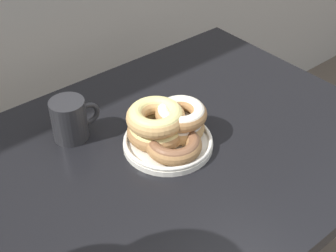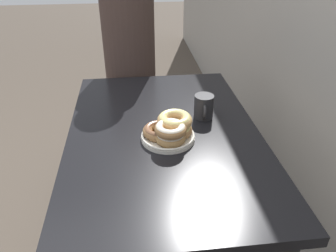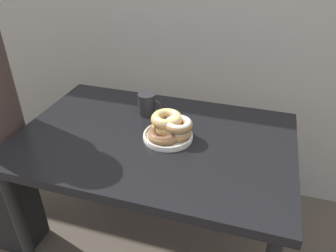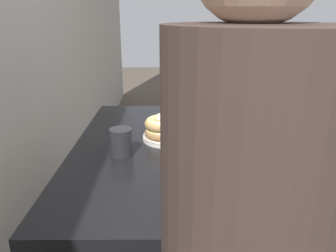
{
  "view_description": "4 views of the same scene",
  "coord_description": "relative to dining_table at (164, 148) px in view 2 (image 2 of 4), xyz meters",
  "views": [
    {
      "loc": [
        -0.48,
        -0.26,
        1.49
      ],
      "look_at": [
        0.06,
        0.39,
        0.84
      ],
      "focal_mm": 50.0,
      "sensor_mm": 36.0,
      "label": 1
    },
    {
      "loc": [
        1.13,
        0.27,
        1.49
      ],
      "look_at": [
        0.06,
        0.39,
        0.84
      ],
      "focal_mm": 35.0,
      "sensor_mm": 36.0,
      "label": 2
    },
    {
      "loc": [
        0.4,
        -0.72,
        1.55
      ],
      "look_at": [
        0.06,
        0.39,
        0.84
      ],
      "focal_mm": 35.0,
      "sensor_mm": 36.0,
      "label": 3
    },
    {
      "loc": [
        -1.23,
        0.4,
        1.28
      ],
      "look_at": [
        0.06,
        0.39,
        0.84
      ],
      "focal_mm": 35.0,
      "sensor_mm": 36.0,
      "label": 4
    }
  ],
  "objects": [
    {
      "name": "dining_table",
      "position": [
        0.0,
        0.0,
        0.0
      ],
      "size": [
        1.18,
        0.78,
        0.78
      ],
      "color": "black",
      "rests_on": "ground_plane"
    },
    {
      "name": "donut_plate",
      "position": [
        0.06,
        0.02,
        0.13
      ],
      "size": [
        0.24,
        0.23,
        0.1
      ],
      "color": "silver",
      "rests_on": "dining_table"
    },
    {
      "name": "coffee_mug",
      "position": [
        -0.1,
        0.18,
        0.14
      ],
      "size": [
        0.12,
        0.08,
        0.1
      ],
      "color": "#232326",
      "rests_on": "dining_table"
    },
    {
      "name": "person_figure",
      "position": [
        -0.77,
        -0.13,
        0.08
      ],
      "size": [
        0.34,
        0.3,
        1.47
      ],
      "color": "black",
      "rests_on": "ground_plane"
    }
  ]
}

